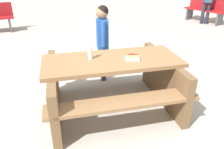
# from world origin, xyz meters

# --- Properties ---
(ground_plane) EXTENTS (30.00, 30.00, 0.00)m
(ground_plane) POSITION_xyz_m (0.00, 0.00, 0.00)
(ground_plane) COLOR #B7B2A8
(ground_plane) RESTS_ON ground
(picnic_table) EXTENTS (1.82, 1.43, 0.75)m
(picnic_table) POSITION_xyz_m (0.00, 0.00, 0.44)
(picnic_table) COLOR olive
(picnic_table) RESTS_ON ground
(soda_bottle) EXTENTS (0.06, 0.06, 0.23)m
(soda_bottle) POSITION_xyz_m (-0.28, 0.07, 0.86)
(soda_bottle) COLOR silver
(soda_bottle) RESTS_ON picnic_table
(hotdog_tray) EXTENTS (0.20, 0.14, 0.08)m
(hotdog_tray) POSITION_xyz_m (0.25, -0.08, 0.78)
(hotdog_tray) COLOR white
(hotdog_tray) RESTS_ON picnic_table
(child_in_coat) EXTENTS (0.20, 0.32, 1.29)m
(child_in_coat) POSITION_xyz_m (0.05, 0.93, 0.83)
(child_in_coat) COLOR #3F334C
(child_in_coat) RESTS_ON ground
(park_bench_near) EXTENTS (0.98, 1.53, 0.85)m
(park_bench_near) POSITION_xyz_m (4.47, 4.60, 0.45)
(park_bench_near) COLOR maroon
(park_bench_near) RESTS_ON ground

